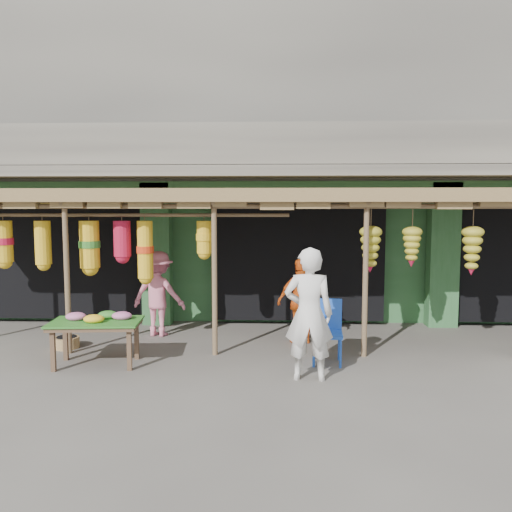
{
  "coord_description": "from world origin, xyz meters",
  "views": [
    {
      "loc": [
        -0.5,
        -8.41,
        2.46
      ],
      "look_at": [
        -0.85,
        1.0,
        1.57
      ],
      "focal_mm": 35.0,
      "sensor_mm": 36.0,
      "label": 1
    }
  ],
  "objects_px": {
    "person_shopper": "(159,294)",
    "flower_table": "(97,323)",
    "person_front": "(309,314)",
    "blue_chair": "(327,327)",
    "person_vendor": "(302,301)"
  },
  "relations": [
    {
      "from": "person_shopper",
      "to": "flower_table",
      "type": "bearing_deg",
      "value": 85.86
    },
    {
      "from": "person_front",
      "to": "person_shopper",
      "type": "xyz_separation_m",
      "value": [
        -2.74,
        2.42,
        -0.14
      ]
    },
    {
      "from": "flower_table",
      "to": "blue_chair",
      "type": "height_order",
      "value": "blue_chair"
    },
    {
      "from": "person_front",
      "to": "person_shopper",
      "type": "distance_m",
      "value": 3.66
    },
    {
      "from": "flower_table",
      "to": "person_front",
      "type": "relative_size",
      "value": 0.75
    },
    {
      "from": "person_vendor",
      "to": "person_shopper",
      "type": "distance_m",
      "value": 2.78
    },
    {
      "from": "flower_table",
      "to": "person_shopper",
      "type": "bearing_deg",
      "value": 69.01
    },
    {
      "from": "person_front",
      "to": "person_shopper",
      "type": "relative_size",
      "value": 1.17
    },
    {
      "from": "blue_chair",
      "to": "person_shopper",
      "type": "relative_size",
      "value": 0.61
    },
    {
      "from": "blue_chair",
      "to": "person_shopper",
      "type": "height_order",
      "value": "person_shopper"
    },
    {
      "from": "flower_table",
      "to": "person_shopper",
      "type": "xyz_separation_m",
      "value": [
        0.54,
        1.86,
        0.15
      ]
    },
    {
      "from": "flower_table",
      "to": "person_vendor",
      "type": "distance_m",
      "value": 3.58
    },
    {
      "from": "person_front",
      "to": "person_shopper",
      "type": "height_order",
      "value": "person_front"
    },
    {
      "from": "blue_chair",
      "to": "flower_table",
      "type": "bearing_deg",
      "value": -170.91
    },
    {
      "from": "flower_table",
      "to": "blue_chair",
      "type": "distance_m",
      "value": 3.64
    }
  ]
}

